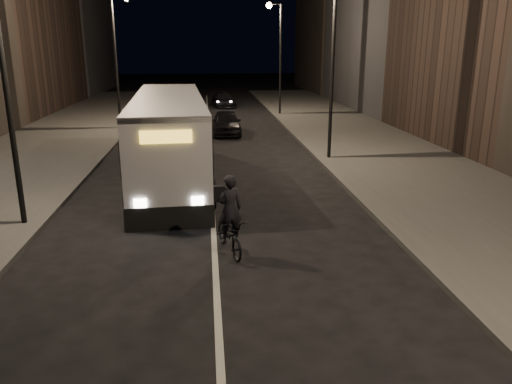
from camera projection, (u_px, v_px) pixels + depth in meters
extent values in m
plane|color=black|center=(216.00, 278.00, 11.61)|extent=(180.00, 180.00, 0.00)
cube|color=#393937|center=(374.00, 149.00, 25.77)|extent=(7.00, 70.00, 0.16)
cube|color=#393937|center=(34.00, 156.00, 24.14)|extent=(7.00, 70.00, 0.16)
cylinder|color=black|center=(332.00, 70.00, 22.43)|extent=(0.16, 0.16, 8.00)
cylinder|color=black|center=(280.00, 60.00, 37.71)|extent=(0.16, 0.16, 8.00)
cube|color=black|center=(275.00, 4.00, 36.54)|extent=(0.90, 0.08, 0.08)
sphere|color=#FFD18C|center=(269.00, 5.00, 36.52)|extent=(0.44, 0.44, 0.44)
cylinder|color=black|center=(6.00, 85.00, 13.72)|extent=(0.16, 0.16, 8.00)
cylinder|color=black|center=(116.00, 63.00, 30.91)|extent=(0.16, 0.16, 8.00)
cube|color=silver|center=(170.00, 138.00, 20.05)|extent=(3.26, 12.45, 3.29)
cube|color=black|center=(169.00, 127.00, 19.92)|extent=(3.31, 12.05, 1.18)
cube|color=silver|center=(168.00, 98.00, 19.60)|extent=(3.28, 12.46, 0.18)
cube|color=gold|center=(166.00, 137.00, 13.88)|extent=(1.44, 0.20, 0.36)
cylinder|color=black|center=(130.00, 197.00, 16.08)|extent=(0.42, 1.05, 1.03)
cylinder|color=black|center=(210.00, 194.00, 16.46)|extent=(0.42, 1.05, 1.03)
cylinder|color=black|center=(145.00, 148.00, 23.87)|extent=(0.42, 1.05, 1.03)
cylinder|color=black|center=(198.00, 146.00, 24.26)|extent=(0.42, 1.05, 1.03)
imported|color=black|center=(230.00, 235.00, 12.96)|extent=(1.12, 1.97, 0.98)
imported|color=black|center=(230.00, 209.00, 12.56)|extent=(0.74, 0.58, 1.79)
imported|color=black|center=(226.00, 123.00, 30.42)|extent=(1.71, 4.21, 1.43)
imported|color=#39383B|center=(164.00, 106.00, 39.09)|extent=(1.99, 4.30, 1.36)
imported|color=black|center=(223.00, 99.00, 44.33)|extent=(2.32, 4.54, 1.26)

